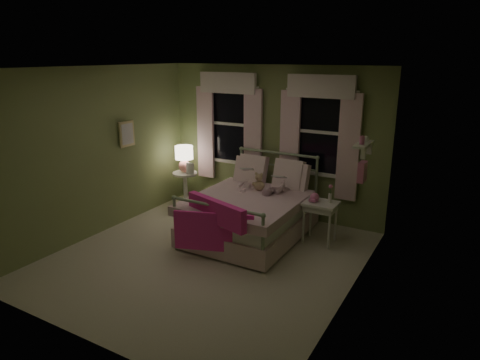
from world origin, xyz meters
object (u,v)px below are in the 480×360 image
Objects in this scene: child_right at (280,174)px; table_lamp at (184,156)px; nightstand_left at (185,184)px; bed at (251,212)px; teddy_bear at (259,183)px; child_left at (248,167)px; nightstand_right at (320,209)px.

table_lamp is (-2.01, 0.19, 0.00)m from child_right.
nightstand_left is at bearing 10.69° from child_right.
teddy_bear is at bearing 90.00° from bed.
child_right is (0.28, 0.42, 0.57)m from bed.
table_lamp is (-1.73, 0.61, 0.57)m from bed.
nightstand_left is at bearing 168.76° from teddy_bear.
teddy_bear is at bearing 45.45° from child_right.
child_right reaches higher than teddy_bear.
child_left is (-0.28, 0.42, 0.60)m from bed.
child_left is at bearing 123.60° from bed.
nightstand_right is (1.31, -0.16, -0.43)m from child_left.
child_left reaches higher than nightstand_right.
table_lamp is at bearing 160.67° from bed.
nightstand_right is at bearing -7.10° from nightstand_left.
table_lamp is 2.81m from nightstand_right.
child_right reaches higher than nightstand_left.
teddy_bear is (-0.28, -0.16, -0.16)m from child_right.
bed reaches higher than nightstand_right.
nightstand_right is (2.76, -0.34, -0.40)m from table_lamp.
child_left is 1.68× the size of table_lamp.
table_lamp reaches higher than nightstand_right.
child_right reaches higher than bed.
child_left reaches higher than child_right.
child_left is 1.27× the size of nightstand_left.
table_lamp is at bearing 172.90° from nightstand_right.
table_lamp is (0.00, -0.00, 0.54)m from nightstand_left.
child_right is 1.19× the size of nightstand_right.
child_left is 0.56m from child_right.
teddy_bear is 0.61× the size of table_lamp.
bed is 1.83m from nightstand_left.
bed is 4.14× the size of table_lamp.
bed is 0.76m from child_right.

